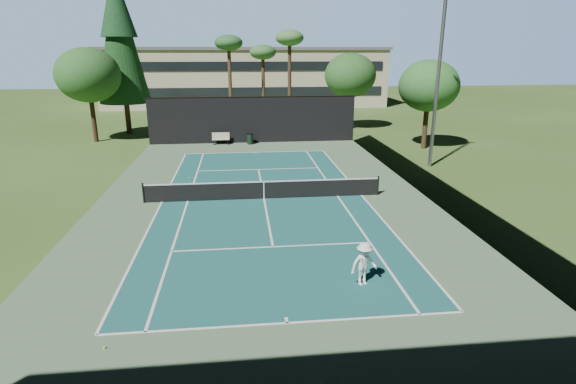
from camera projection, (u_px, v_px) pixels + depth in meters
name	position (u px, v px, depth m)	size (l,w,h in m)	color
ground	(264.00, 199.00, 24.62)	(160.00, 160.00, 0.00)	#395A21
apron_slab	(264.00, 199.00, 24.62)	(18.00, 32.00, 0.01)	#547451
court_surface	(264.00, 199.00, 24.62)	(10.97, 23.77, 0.01)	#1C5957
court_lines	(264.00, 199.00, 24.62)	(11.07, 23.87, 0.01)	white
tennis_net	(264.00, 189.00, 24.45)	(12.90, 0.10, 1.10)	black
fence	(263.00, 163.00, 24.08)	(18.04, 32.05, 4.03)	black
player	(364.00, 264.00, 15.37)	(1.01, 0.58, 1.57)	white
tennis_ball_a	(104.00, 348.00, 12.21)	(0.08, 0.08, 0.08)	yellow
tennis_ball_b	(197.00, 197.00, 24.84)	(0.07, 0.07, 0.07)	#BCD430
tennis_ball_c	(317.00, 187.00, 26.71)	(0.07, 0.07, 0.07)	yellow
tennis_ball_d	(190.00, 178.00, 28.57)	(0.08, 0.08, 0.08)	yellow
park_bench	(221.00, 138.00, 38.86)	(1.50, 0.45, 1.02)	#B8B299
trash_bin	(250.00, 139.00, 38.93)	(0.56, 0.56, 0.95)	black
pine_tree	(119.00, 31.00, 41.38)	(4.80, 4.80, 15.00)	#402E1B
palm_a	(229.00, 46.00, 44.72)	(2.80, 2.80, 9.32)	#4E3921
palm_b	(263.00, 55.00, 47.23)	(2.80, 2.80, 8.42)	#48311F
palm_c	(290.00, 42.00, 44.27)	(2.80, 2.80, 9.77)	#482D1E
decid_tree_a	(350.00, 75.00, 44.90)	(5.12, 5.12, 7.62)	#442E1D
decid_tree_b	(429.00, 86.00, 35.93)	(4.80, 4.80, 7.14)	#412F1C
decid_tree_c	(88.00, 75.00, 38.51)	(5.44, 5.44, 8.09)	#40271B
campus_building	(246.00, 76.00, 66.97)	(40.50, 12.50, 8.30)	#C3B597
light_pole	(439.00, 72.00, 29.62)	(0.90, 0.25, 12.22)	gray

